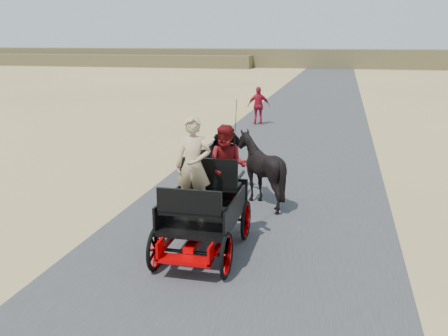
% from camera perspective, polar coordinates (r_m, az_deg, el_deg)
% --- Properties ---
extents(ground, '(140.00, 140.00, 0.00)m').
position_cam_1_polar(ground, '(8.47, -0.09, -12.36)').
color(ground, tan).
extents(road, '(6.00, 140.00, 0.01)m').
position_cam_1_polar(road, '(8.47, -0.09, -12.33)').
color(road, '#38383A').
rests_on(road, ground).
extents(ridge_far, '(140.00, 6.00, 2.40)m').
position_cam_1_polar(ridge_far, '(69.42, 12.12, 12.15)').
color(ridge_far, brown).
rests_on(ridge_far, ground).
extents(ridge_near, '(40.00, 4.00, 1.60)m').
position_cam_1_polar(ridge_near, '(72.71, -12.89, 11.89)').
color(ridge_near, brown).
rests_on(ridge_near, ground).
extents(carriage, '(1.30, 2.40, 0.72)m').
position_cam_1_polar(carriage, '(9.26, -2.30, -7.48)').
color(carriage, black).
rests_on(carriage, ground).
extents(horse_left, '(0.91, 2.01, 1.70)m').
position_cam_1_polar(horse_left, '(12.00, -1.02, 0.17)').
color(horse_left, black).
rests_on(horse_left, ground).
extents(horse_right, '(1.37, 1.54, 1.70)m').
position_cam_1_polar(horse_right, '(11.79, 4.17, -0.13)').
color(horse_right, black).
rests_on(horse_right, ground).
extents(driver_man, '(0.66, 0.43, 1.80)m').
position_cam_1_polar(driver_man, '(8.97, -3.52, 0.23)').
color(driver_man, tan).
rests_on(driver_man, carriage).
extents(passenger_woman, '(0.77, 0.60, 1.58)m').
position_cam_1_polar(passenger_woman, '(9.39, 0.38, 0.21)').
color(passenger_woman, '#660C0F').
rests_on(passenger_woman, carriage).
extents(pedestrian, '(1.09, 0.68, 1.73)m').
position_cam_1_polar(pedestrian, '(22.88, 3.98, 7.12)').
color(pedestrian, maroon).
rests_on(pedestrian, ground).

